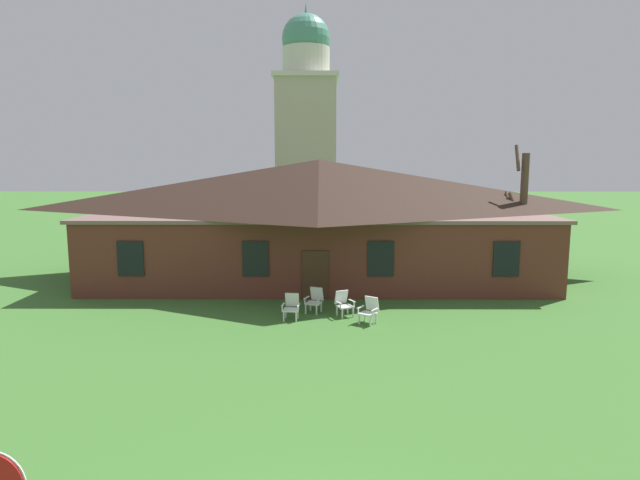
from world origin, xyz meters
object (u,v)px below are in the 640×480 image
lawn_chair_left_end (343,303)px  lawn_chair_middle (369,310)px  lawn_chair_by_porch (291,306)px  lawn_chair_near_door (315,299)px

lawn_chair_left_end → lawn_chair_middle: same height
lawn_chair_by_porch → lawn_chair_middle: size_ratio=1.00×
lawn_chair_near_door → lawn_chair_left_end: size_ratio=1.00×
lawn_chair_left_end → lawn_chair_by_porch: bearing=-166.9°
lawn_chair_by_porch → lawn_chair_near_door: (0.86, 0.95, 0.00)m
lawn_chair_by_porch → lawn_chair_left_end: same height
lawn_chair_near_door → lawn_chair_middle: bearing=-35.6°
lawn_chair_by_porch → lawn_chair_near_door: 1.27m
lawn_chair_by_porch → lawn_chair_near_door: bearing=47.9°
lawn_chair_by_porch → lawn_chair_middle: (2.85, -0.49, 0.00)m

